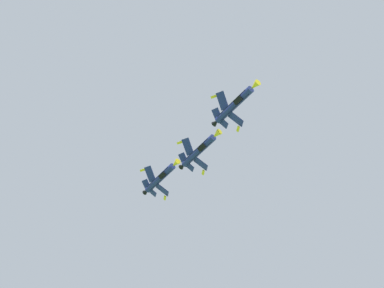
% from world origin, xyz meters
% --- Properties ---
extents(fighter_jet_lead, '(14.52, 9.89, 7.26)m').
position_xyz_m(fighter_jet_lead, '(-20.24, 75.12, 89.82)').
color(fighter_jet_lead, navy).
extents(fighter_jet_left_wing, '(14.52, 10.08, 6.81)m').
position_xyz_m(fighter_jet_left_wing, '(-33.21, 84.40, 88.30)').
color(fighter_jet_left_wing, navy).
extents(fighter_jet_right_wing, '(14.52, 10.15, 6.62)m').
position_xyz_m(fighter_jet_right_wing, '(-47.06, 90.72, 89.13)').
color(fighter_jet_right_wing, navy).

